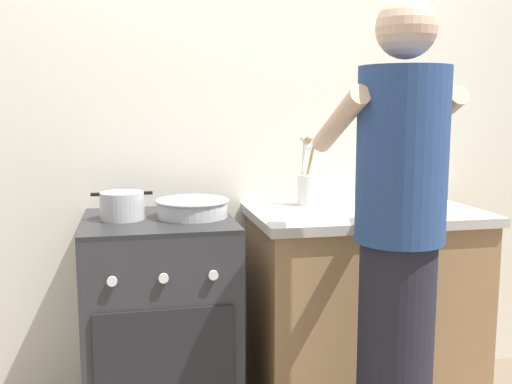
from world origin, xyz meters
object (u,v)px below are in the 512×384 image
at_px(pot, 122,206).
at_px(utensil_crock, 308,185).
at_px(person, 398,253).
at_px(mixing_bowl, 192,207).
at_px(spice_bottle, 377,200).
at_px(stove_range, 161,325).
at_px(oil_bottle, 413,189).

bearing_deg(pot, utensil_crock, 12.08).
relative_size(utensil_crock, person, 0.19).
relative_size(mixing_bowl, spice_bottle, 3.15).
bearing_deg(spice_bottle, pot, 178.61).
bearing_deg(spice_bottle, mixing_bowl, 178.58).
relative_size(utensil_crock, spice_bottle, 3.35).
xyz_separation_m(stove_range, person, (0.77, -0.58, 0.41)).
relative_size(mixing_bowl, utensil_crock, 0.94).
bearing_deg(mixing_bowl, pot, 178.71).
distance_m(pot, oil_bottle, 1.24).
height_order(utensil_crock, person, person).
xyz_separation_m(pot, utensil_crock, (0.83, 0.18, 0.04)).
relative_size(stove_range, mixing_bowl, 2.98).
relative_size(spice_bottle, oil_bottle, 0.42).
relative_size(mixing_bowl, person, 0.18).
distance_m(mixing_bowl, utensil_crock, 0.58).
height_order(utensil_crock, spice_bottle, utensil_crock).
distance_m(mixing_bowl, person, 0.87).
bearing_deg(oil_bottle, stove_range, 177.89).
bearing_deg(mixing_bowl, stove_range, -178.38).
xyz_separation_m(stove_range, mixing_bowl, (0.14, 0.00, 0.49)).
bearing_deg(person, stove_range, 143.08).
distance_m(pot, person, 1.09).
distance_m(stove_range, pot, 0.52).
bearing_deg(oil_bottle, spice_bottle, 170.98).
xyz_separation_m(pot, mixing_bowl, (0.28, -0.01, -0.01)).
bearing_deg(mixing_bowl, utensil_crock, 18.52).
relative_size(pot, utensil_crock, 0.75).
distance_m(stove_range, spice_bottle, 1.06).
height_order(mixing_bowl, person, person).
bearing_deg(utensil_crock, oil_bottle, -29.31).
relative_size(stove_range, spice_bottle, 9.37).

